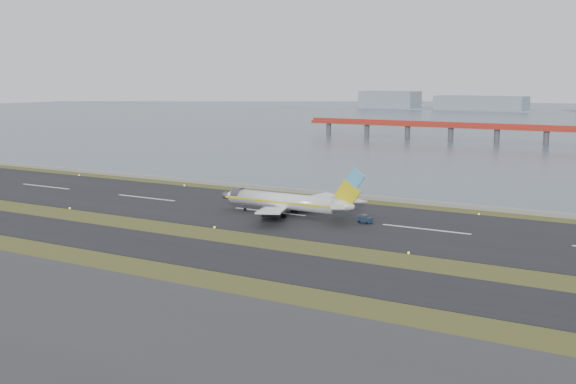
% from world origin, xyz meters
% --- Properties ---
extents(ground, '(1000.00, 1000.00, 0.00)m').
position_xyz_m(ground, '(0.00, 0.00, 0.00)').
color(ground, '#3C4719').
rests_on(ground, ground).
extents(taxiway_strip, '(1000.00, 18.00, 0.10)m').
position_xyz_m(taxiway_strip, '(0.00, -12.00, 0.05)').
color(taxiway_strip, black).
rests_on(taxiway_strip, ground).
extents(runway_strip, '(1000.00, 45.00, 0.10)m').
position_xyz_m(runway_strip, '(0.00, 30.00, 0.05)').
color(runway_strip, black).
rests_on(runway_strip, ground).
extents(seawall, '(1000.00, 2.50, 1.00)m').
position_xyz_m(seawall, '(0.00, 60.00, 0.50)').
color(seawall, gray).
rests_on(seawall, ground).
extents(red_pier, '(260.00, 5.00, 10.20)m').
position_xyz_m(red_pier, '(20.00, 250.00, 7.28)').
color(red_pier, '#B02B1E').
rests_on(red_pier, ground).
extents(airliner, '(38.52, 32.89, 12.80)m').
position_xyz_m(airliner, '(6.61, 27.84, 3.46)').
color(airliner, white).
rests_on(airliner, ground).
extents(pushback_tug, '(3.36, 2.39, 1.95)m').
position_xyz_m(pushback_tug, '(25.92, 29.31, 0.95)').
color(pushback_tug, '#16273E').
rests_on(pushback_tug, ground).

